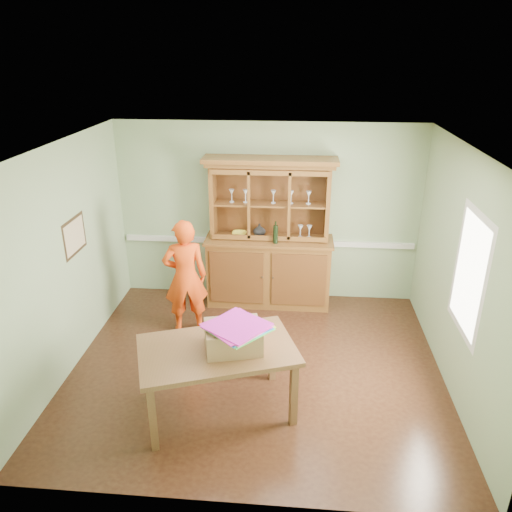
# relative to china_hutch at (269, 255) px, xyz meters

# --- Properties ---
(floor) EXTENTS (4.50, 4.50, 0.00)m
(floor) POSITION_rel_china_hutch_xyz_m (-0.04, -1.75, -0.78)
(floor) COLOR #462816
(floor) RESTS_ON ground
(ceiling) EXTENTS (4.50, 4.50, 0.00)m
(ceiling) POSITION_rel_china_hutch_xyz_m (-0.04, -1.75, 1.92)
(ceiling) COLOR white
(ceiling) RESTS_ON wall_back
(wall_back) EXTENTS (4.50, 0.00, 4.50)m
(wall_back) POSITION_rel_china_hutch_xyz_m (-0.04, 0.25, 0.57)
(wall_back) COLOR #8AA47B
(wall_back) RESTS_ON floor
(wall_left) EXTENTS (0.00, 4.00, 4.00)m
(wall_left) POSITION_rel_china_hutch_xyz_m (-2.29, -1.75, 0.57)
(wall_left) COLOR #8AA47B
(wall_left) RESTS_ON floor
(wall_right) EXTENTS (0.00, 4.00, 4.00)m
(wall_right) POSITION_rel_china_hutch_xyz_m (2.21, -1.75, 0.57)
(wall_right) COLOR #8AA47B
(wall_right) RESTS_ON floor
(wall_front) EXTENTS (4.50, 0.00, 4.50)m
(wall_front) POSITION_rel_china_hutch_xyz_m (-0.04, -3.75, 0.57)
(wall_front) COLOR #8AA47B
(wall_front) RESTS_ON floor
(chair_rail) EXTENTS (4.41, 0.05, 0.08)m
(chair_rail) POSITION_rel_china_hutch_xyz_m (-0.04, 0.23, 0.12)
(chair_rail) COLOR silver
(chair_rail) RESTS_ON wall_back
(framed_map) EXTENTS (0.03, 0.60, 0.46)m
(framed_map) POSITION_rel_china_hutch_xyz_m (-2.27, -1.45, 0.77)
(framed_map) COLOR #312313
(framed_map) RESTS_ON wall_left
(window_panel) EXTENTS (0.03, 0.96, 1.36)m
(window_panel) POSITION_rel_china_hutch_xyz_m (2.19, -2.05, 0.72)
(window_panel) COLOR silver
(window_panel) RESTS_ON wall_right
(china_hutch) EXTENTS (1.90, 0.63, 2.23)m
(china_hutch) POSITION_rel_china_hutch_xyz_m (0.00, 0.00, 0.00)
(china_hutch) COLOR brown
(china_hutch) RESTS_ON floor
(dining_table) EXTENTS (1.83, 1.44, 0.80)m
(dining_table) POSITION_rel_china_hutch_xyz_m (-0.38, -2.57, -0.08)
(dining_table) COLOR brown
(dining_table) RESTS_ON floor
(cardboard_box) EXTENTS (0.65, 0.57, 0.26)m
(cardboard_box) POSITION_rel_china_hutch_xyz_m (-0.21, -2.56, 0.15)
(cardboard_box) COLOR #8F6B4A
(cardboard_box) RESTS_ON dining_table
(kite_stack) EXTENTS (0.74, 0.74, 0.05)m
(kite_stack) POSITION_rel_china_hutch_xyz_m (-0.16, -2.60, 0.30)
(kite_stack) COLOR #D4F91F
(kite_stack) RESTS_ON cardboard_box
(person) EXTENTS (0.67, 0.54, 1.62)m
(person) POSITION_rel_china_hutch_xyz_m (-1.07, -0.94, 0.03)
(person) COLOR #EA440E
(person) RESTS_ON floor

